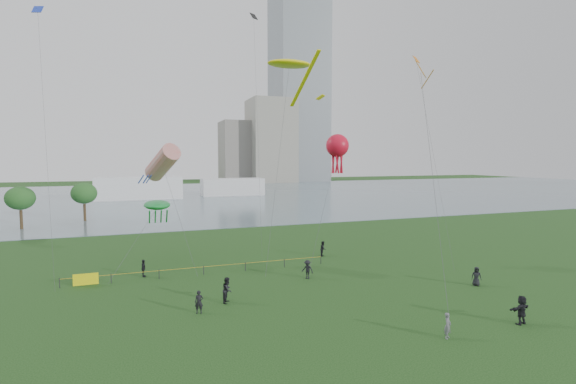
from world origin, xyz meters
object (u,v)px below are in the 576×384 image
object	(u,v)px
kite_stingray	(290,65)
kite_octopus	(337,146)
fence	(134,275)
kite_flyer	(448,326)

from	to	relation	value
kite_stingray	kite_octopus	bearing A→B (deg)	-36.30
fence	kite_flyer	size ratio (longest dim) A/B	15.32
fence	kite_octopus	distance (m)	23.44
kite_flyer	kite_octopus	bearing A→B (deg)	48.24
kite_octopus	kite_stingray	bearing A→B (deg)	173.53
kite_flyer	kite_stingray	bearing A→B (deg)	61.14
kite_stingray	kite_octopus	xyz separation A→B (m)	(4.68, -1.78, -8.41)
kite_flyer	kite_octopus	world-z (taller)	kite_octopus
kite_flyer	kite_stingray	size ratio (longest dim) A/B	0.07
kite_octopus	kite_flyer	bearing A→B (deg)	-82.44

